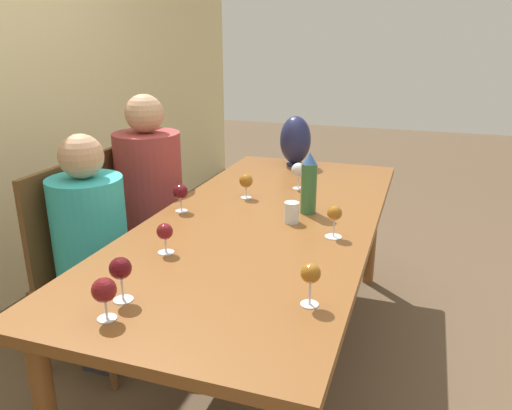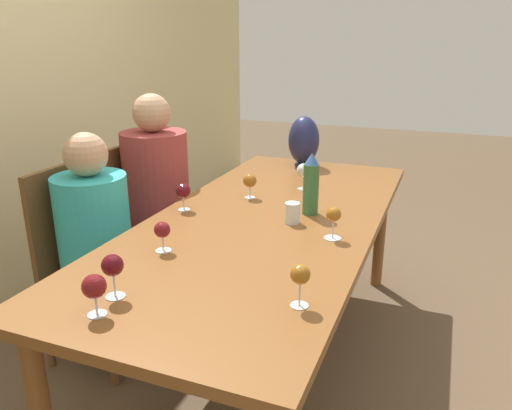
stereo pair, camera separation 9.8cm
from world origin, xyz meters
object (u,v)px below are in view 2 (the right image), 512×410
object	(u,v)px
wine_glass_0	(304,171)
wine_glass_3	(300,276)
wine_glass_6	(162,231)
person_near	(98,244)
wine_glass_7	(94,287)
chair_near	(85,262)
chair_far	(148,224)
water_bottle	(311,185)
wine_glass_4	(183,191)
wine_glass_2	(250,181)
wine_glass_5	(113,267)
person_far	(159,199)
vase	(304,141)
wine_glass_1	(334,216)
water_tumbler	(292,213)

from	to	relation	value
wine_glass_0	wine_glass_3	size ratio (longest dim) A/B	1.03
wine_glass_6	person_near	bearing A→B (deg)	64.36
wine_glass_3	wine_glass_7	distance (m)	0.61
chair_near	chair_far	world-z (taller)	same
wine_glass_6	chair_far	distance (m)	1.08
water_bottle	person_near	xyz separation A→B (m)	(-0.37, 0.94, -0.30)
wine_glass_7	person_near	world-z (taller)	person_near
wine_glass_0	wine_glass_7	bearing A→B (deg)	171.99
wine_glass_0	wine_glass_3	world-z (taller)	wine_glass_0
water_bottle	chair_far	distance (m)	1.13
chair_far	person_near	bearing A→B (deg)	-170.54
wine_glass_4	chair_far	distance (m)	0.69
wine_glass_7	wine_glass_2	bearing A→B (deg)	0.24
wine_glass_5	person_far	distance (m)	1.33
wine_glass_4	wine_glass_7	size ratio (longest dim) A/B	1.00
vase	wine_glass_2	world-z (taller)	vase
wine_glass_4	person_near	size ratio (longest dim) A/B	0.11
wine_glass_0	wine_glass_5	world-z (taller)	wine_glass_5
chair_near	chair_far	distance (m)	0.55
wine_glass_7	person_near	xyz separation A→B (m)	(0.73, 0.60, -0.25)
wine_glass_0	wine_glass_5	xyz separation A→B (m)	(-1.36, 0.22, 0.01)
wine_glass_0	wine_glass_2	world-z (taller)	wine_glass_0
wine_glass_1	wine_glass_3	xyz separation A→B (m)	(-0.57, -0.03, 0.00)
chair_near	person_far	xyz separation A→B (m)	(0.55, -0.09, 0.17)
water_tumbler	wine_glass_1	bearing A→B (deg)	-117.89
water_bottle	person_far	xyz separation A→B (m)	(0.19, 0.94, -0.24)
wine_glass_5	wine_glass_6	bearing A→B (deg)	7.45
water_tumbler	wine_glass_2	xyz separation A→B (m)	(0.27, 0.31, 0.04)
wine_glass_5	chair_near	bearing A→B (deg)	47.21
wine_glass_4	person_near	distance (m)	0.49
wine_glass_0	chair_far	size ratio (longest dim) A/B	0.15
wine_glass_2	person_far	world-z (taller)	person_far
vase	chair_far	distance (m)	1.09
wine_glass_4	wine_glass_6	xyz separation A→B (m)	(-0.45, -0.16, -0.01)
wine_glass_6	vase	bearing A→B (deg)	-4.83
wine_glass_4	wine_glass_7	world-z (taller)	same
wine_glass_0	wine_glass_6	distance (m)	1.03
wine_glass_3	chair_far	bearing A→B (deg)	50.59
wine_glass_2	chair_near	world-z (taller)	chair_near
person_far	wine_glass_2	bearing A→B (deg)	-96.51
person_far	water_tumbler	bearing A→B (deg)	-110.30
water_tumbler	chair_far	xyz separation A→B (m)	(0.33, 0.99, -0.31)
water_bottle	wine_glass_4	size ratio (longest dim) A/B	2.20
wine_glass_2	wine_glass_6	size ratio (longest dim) A/B	1.06
wine_glass_3	chair_far	size ratio (longest dim) A/B	0.14
wine_glass_3	wine_glass_7	bearing A→B (deg)	116.47
wine_glass_5	wine_glass_7	xyz separation A→B (m)	(-0.11, -0.02, -0.01)
wine_glass_1	wine_glass_6	bearing A→B (deg)	122.13
wine_glass_4	chair_far	xyz separation A→B (m)	(0.36, 0.46, -0.36)
wine_glass_3	wine_glass_4	bearing A→B (deg)	49.70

